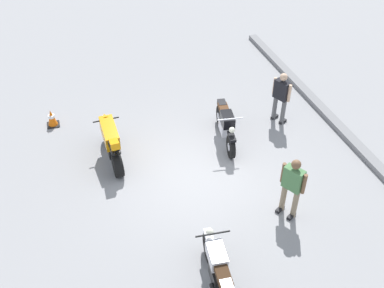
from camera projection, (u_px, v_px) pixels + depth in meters
ground_plane at (197, 173)px, 11.52m from camera, size 40.00×40.00×0.00m
curb_edge at (350, 139)px, 12.54m from camera, size 14.00×0.30×0.15m
motorcycle_orange_sportbike at (111, 141)px, 11.62m from camera, size 1.96×0.70×1.14m
motorcycle_silver_cruiser at (218, 272)px, 8.55m from camera, size 2.09×0.70×1.09m
motorcycle_black_cruiser at (226, 125)px, 12.30m from camera, size 2.08×0.75×1.09m
person_in_black_shirt at (281, 95)px, 12.76m from camera, size 0.62×0.45×1.63m
person_in_green_shirt at (292, 184)px, 9.87m from camera, size 0.59×0.48×1.63m
traffic_cone at (52, 118)px, 13.01m from camera, size 0.36×0.36×0.53m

